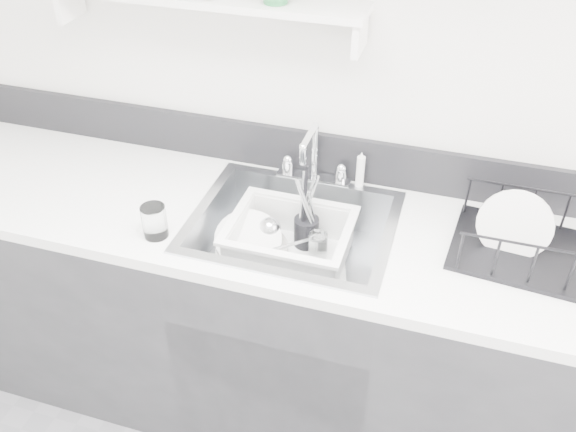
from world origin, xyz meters
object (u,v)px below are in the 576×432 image
(counter_run, at_px, (292,323))
(wash_tub, at_px, (290,243))
(dish_rack, at_px, (532,234))
(sink, at_px, (293,244))

(counter_run, bearing_deg, wash_tub, 150.74)
(wash_tub, distance_m, dish_rack, 0.74)
(counter_run, relative_size, dish_rack, 7.43)
(sink, xyz_separation_m, wash_tub, (-0.01, 0.01, -0.00))
(counter_run, xyz_separation_m, sink, (0.00, 0.00, 0.37))
(counter_run, bearing_deg, sink, 0.00)
(wash_tub, height_order, dish_rack, dish_rack)
(sink, bearing_deg, dish_rack, 4.45)
(wash_tub, bearing_deg, dish_rack, 3.90)
(sink, xyz_separation_m, dish_rack, (0.71, 0.06, 0.17))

